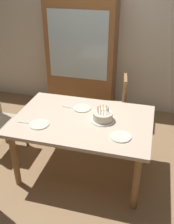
{
  "coord_description": "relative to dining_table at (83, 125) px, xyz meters",
  "views": [
    {
      "loc": [
        0.7,
        -2.41,
        2.26
      ],
      "look_at": [
        0.05,
        0.0,
        0.85
      ],
      "focal_mm": 41.46,
      "sensor_mm": 36.0,
      "label": 1
    }
  ],
  "objects": [
    {
      "name": "back_wall",
      "position": [
        0.0,
        1.85,
        0.64
      ],
      "size": [
        6.4,
        0.1,
        2.6
      ],
      "primitive_type": "cube",
      "color": "silver",
      "rests_on": "ground"
    },
    {
      "name": "fork_near_celebrant",
      "position": [
        -0.59,
        -0.24,
        0.09
      ],
      "size": [
        0.18,
        0.03,
        0.01
      ],
      "primitive_type": "cube",
      "rotation": [
        0.0,
        0.0,
        0.05
      ],
      "color": "silver",
      "rests_on": "dining_table"
    },
    {
      "name": "plate_near_guest",
      "position": [
        0.47,
        -0.24,
        0.09
      ],
      "size": [
        0.22,
        0.22,
        0.01
      ],
      "primitive_type": "cylinder",
      "color": "silver",
      "rests_on": "dining_table"
    },
    {
      "name": "plate_near_celebrant",
      "position": [
        -0.43,
        -0.24,
        0.09
      ],
      "size": [
        0.22,
        0.22,
        0.01
      ],
      "primitive_type": "cylinder",
      "color": "silver",
      "rests_on": "dining_table"
    },
    {
      "name": "plate_far_side",
      "position": [
        -0.08,
        0.24,
        0.09
      ],
      "size": [
        0.22,
        0.22,
        0.01
      ],
      "primitive_type": "cylinder",
      "color": "silver",
      "rests_on": "dining_table"
    },
    {
      "name": "birthday_cake",
      "position": [
        0.22,
        0.03,
        0.13
      ],
      "size": [
        0.28,
        0.28,
        0.17
      ],
      "color": "silver",
      "rests_on": "dining_table"
    },
    {
      "name": "dining_table",
      "position": [
        0.0,
        0.0,
        0.0
      ],
      "size": [
        1.56,
        1.06,
        0.75
      ],
      "color": "beige",
      "rests_on": "ground"
    },
    {
      "name": "fork_far_side",
      "position": [
        -0.24,
        0.22,
        0.09
      ],
      "size": [
        0.18,
        0.03,
        0.01
      ],
      "primitive_type": "cube",
      "rotation": [
        0.0,
        0.0,
        -0.09
      ],
      "color": "silver",
      "rests_on": "dining_table"
    },
    {
      "name": "china_cabinet",
      "position": [
        -0.46,
        1.56,
        0.29
      ],
      "size": [
        1.1,
        0.45,
        1.9
      ],
      "color": "brown",
      "rests_on": "ground"
    },
    {
      "name": "ground",
      "position": [
        0.0,
        0.0,
        -0.66
      ],
      "size": [
        6.4,
        6.4,
        0.0
      ],
      "primitive_type": "plane",
      "color": "#93704C"
    },
    {
      "name": "chair_spindle_back",
      "position": [
        0.19,
        0.85,
        -0.2
      ],
      "size": [
        0.5,
        0.5,
        0.95
      ],
      "color": "tan",
      "rests_on": "ground"
    }
  ]
}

